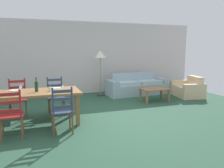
% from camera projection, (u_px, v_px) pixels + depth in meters
% --- Properties ---
extents(ground_plane, '(9.60, 9.60, 0.02)m').
position_uv_depth(ground_plane, '(105.00, 118.00, 5.50)').
color(ground_plane, '#2A513C').
extents(wall_far, '(9.60, 0.16, 2.70)m').
position_uv_depth(wall_far, '(78.00, 58.00, 8.36)').
color(wall_far, silver).
rests_on(wall_far, ground_plane).
extents(dining_table, '(1.90, 0.96, 0.75)m').
position_uv_depth(dining_table, '(36.00, 95.00, 4.90)').
color(dining_table, olive).
rests_on(dining_table, ground_plane).
extents(dining_chair_near_left, '(0.43, 0.41, 0.96)m').
position_uv_depth(dining_chair_near_left, '(11.00, 115.00, 4.09)').
color(dining_chair_near_left, maroon).
rests_on(dining_chair_near_left, ground_plane).
extents(dining_chair_near_right, '(0.42, 0.40, 0.96)m').
position_uv_depth(dining_chair_near_right, '(62.00, 110.00, 4.37)').
color(dining_chair_near_right, '#303E58').
rests_on(dining_chair_near_right, ground_plane).
extents(dining_chair_far_left, '(0.44, 0.42, 0.96)m').
position_uv_depth(dining_chair_far_left, '(18.00, 98.00, 5.46)').
color(dining_chair_far_left, maroon).
rests_on(dining_chair_far_left, ground_plane).
extents(dining_chair_far_right, '(0.43, 0.41, 0.96)m').
position_uv_depth(dining_chair_far_right, '(56.00, 96.00, 5.76)').
color(dining_chair_far_right, '#2E3D5A').
rests_on(dining_chair_far_right, ground_plane).
extents(dinner_plate_near_left, '(0.24, 0.24, 0.02)m').
position_uv_depth(dinner_plate_near_left, '(13.00, 95.00, 4.50)').
color(dinner_plate_near_left, white).
rests_on(dinner_plate_near_left, dining_table).
extents(fork_near_left, '(0.03, 0.17, 0.01)m').
position_uv_depth(fork_near_left, '(5.00, 95.00, 4.45)').
color(fork_near_left, silver).
rests_on(fork_near_left, dining_table).
extents(dinner_plate_near_right, '(0.24, 0.24, 0.02)m').
position_uv_depth(dinner_plate_near_right, '(58.00, 92.00, 4.80)').
color(dinner_plate_near_right, white).
rests_on(dinner_plate_near_right, dining_table).
extents(fork_near_right, '(0.02, 0.17, 0.01)m').
position_uv_depth(fork_near_right, '(51.00, 93.00, 4.75)').
color(fork_near_right, silver).
rests_on(fork_near_right, dining_table).
extents(dinner_plate_far_left, '(0.24, 0.24, 0.02)m').
position_uv_depth(dinner_plate_far_left, '(15.00, 90.00, 4.97)').
color(dinner_plate_far_left, white).
rests_on(dinner_plate_far_left, dining_table).
extents(fork_far_left, '(0.03, 0.17, 0.01)m').
position_uv_depth(fork_far_left, '(7.00, 91.00, 4.92)').
color(fork_far_left, silver).
rests_on(fork_far_left, dining_table).
extents(dinner_plate_far_right, '(0.24, 0.24, 0.02)m').
position_uv_depth(dinner_plate_far_right, '(56.00, 88.00, 5.26)').
color(dinner_plate_far_right, white).
rests_on(dinner_plate_far_right, dining_table).
extents(fork_far_right, '(0.03, 0.17, 0.01)m').
position_uv_depth(fork_far_right, '(49.00, 89.00, 5.21)').
color(fork_far_right, silver).
rests_on(fork_far_right, dining_table).
extents(wine_bottle, '(0.07, 0.07, 0.32)m').
position_uv_depth(wine_bottle, '(36.00, 86.00, 4.85)').
color(wine_bottle, '#143819').
rests_on(wine_bottle, dining_table).
extents(wine_glass_near_left, '(0.06, 0.06, 0.16)m').
position_uv_depth(wine_glass_near_left, '(20.00, 88.00, 4.65)').
color(wine_glass_near_left, white).
rests_on(wine_glass_near_left, dining_table).
extents(wine_glass_near_right, '(0.06, 0.06, 0.16)m').
position_uv_depth(wine_glass_near_right, '(63.00, 86.00, 4.92)').
color(wine_glass_near_right, white).
rests_on(wine_glass_near_right, dining_table).
extents(wine_glass_far_left, '(0.06, 0.06, 0.16)m').
position_uv_depth(wine_glass_far_left, '(21.00, 86.00, 4.91)').
color(wine_glass_far_left, white).
rests_on(wine_glass_far_left, dining_table).
extents(coffee_cup_primary, '(0.07, 0.07, 0.09)m').
position_uv_depth(coffee_cup_primary, '(50.00, 89.00, 4.93)').
color(coffee_cup_primary, beige).
rests_on(coffee_cup_primary, dining_table).
extents(couch, '(2.31, 0.90, 0.80)m').
position_uv_depth(couch, '(136.00, 86.00, 8.31)').
color(couch, '#97B0B9').
rests_on(couch, ground_plane).
extents(coffee_table, '(0.90, 0.56, 0.42)m').
position_uv_depth(coffee_table, '(155.00, 90.00, 7.19)').
color(coffee_table, olive).
rests_on(coffee_table, ground_plane).
extents(armchair_upholstered, '(0.99, 1.28, 0.72)m').
position_uv_depth(armchair_upholstered, '(189.00, 89.00, 7.94)').
color(armchair_upholstered, beige).
rests_on(armchair_upholstered, ground_plane).
extents(standing_lamp, '(0.40, 0.40, 1.64)m').
position_uv_depth(standing_lamp, '(100.00, 57.00, 7.86)').
color(standing_lamp, '#332D28').
rests_on(standing_lamp, ground_plane).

